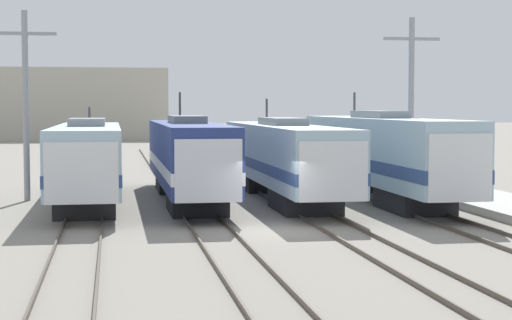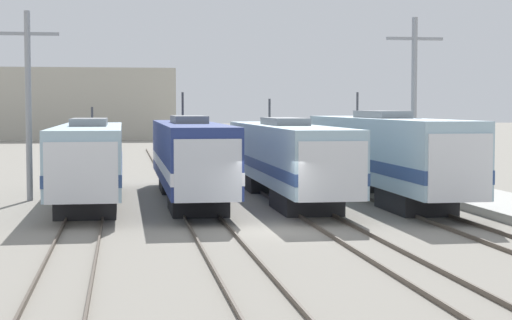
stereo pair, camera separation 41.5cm
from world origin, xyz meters
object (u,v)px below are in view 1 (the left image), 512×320
(locomotive_far_left, at_px, (87,160))
(locomotive_far_right, at_px, (383,155))
(catenary_tower_right, at_px, (411,100))
(locomotive_center_left, at_px, (188,158))
(locomotive_center_right, at_px, (285,158))
(catenary_tower_left, at_px, (26,100))

(locomotive_far_left, xyz_separation_m, locomotive_far_right, (14.08, -0.31, 0.16))
(locomotive_far_right, xyz_separation_m, catenary_tower_right, (2.37, 2.66, 2.65))
(locomotive_center_left, relative_size, locomotive_center_right, 0.95)
(locomotive_far_left, xyz_separation_m, locomotive_center_right, (9.39, 0.48, -0.00))
(locomotive_far_left, relative_size, locomotive_center_right, 0.87)
(catenary_tower_right, bearing_deg, locomotive_far_left, -171.87)
(locomotive_far_left, height_order, locomotive_center_left, locomotive_center_left)
(locomotive_center_left, relative_size, catenary_tower_left, 2.06)
(catenary_tower_right, bearing_deg, catenary_tower_left, 180.00)
(locomotive_far_right, xyz_separation_m, catenary_tower_left, (-17.03, 2.66, 2.65))
(locomotive_center_right, bearing_deg, locomotive_far_left, -177.10)
(locomotive_center_left, xyz_separation_m, locomotive_far_right, (9.39, -0.91, 0.11))
(locomotive_center_right, relative_size, catenary_tower_left, 2.16)
(locomotive_center_right, distance_m, catenary_tower_right, 7.83)
(catenary_tower_right, bearing_deg, locomotive_center_right, -165.13)
(locomotive_far_left, relative_size, locomotive_center_left, 0.91)
(locomotive_center_left, height_order, locomotive_center_right, locomotive_center_left)
(locomotive_center_left, xyz_separation_m, catenary_tower_left, (-7.64, 1.75, 2.76))
(locomotive_far_left, xyz_separation_m, catenary_tower_left, (-2.95, 2.35, 2.81))
(locomotive_center_left, relative_size, catenary_tower_right, 2.06)
(locomotive_center_left, height_order, catenary_tower_left, catenary_tower_left)
(locomotive_far_right, distance_m, catenary_tower_right, 4.44)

